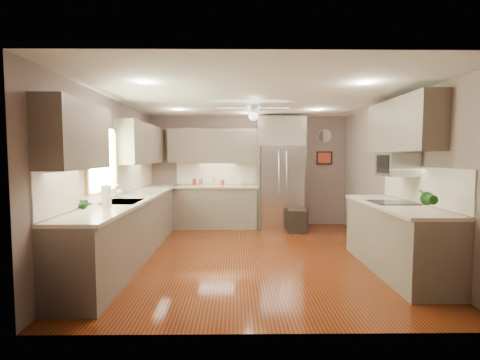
{
  "coord_description": "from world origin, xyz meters",
  "views": [
    {
      "loc": [
        -0.29,
        -5.51,
        1.6
      ],
      "look_at": [
        -0.22,
        0.6,
        1.17
      ],
      "focal_mm": 26.0,
      "sensor_mm": 36.0,
      "label": 1
    }
  ],
  "objects_px": {
    "bowl": "(239,184)",
    "canister_a": "(195,182)",
    "stool": "(298,221)",
    "soap_bottle": "(119,193)",
    "canister_c": "(215,181)",
    "microwave": "(397,164)",
    "potted_plant_left": "(82,205)",
    "refrigerator": "(281,174)",
    "canister_b": "(201,182)",
    "paper_towel": "(106,196)",
    "canister_d": "(223,183)",
    "potted_plant_right": "(427,198)"
  },
  "relations": [
    {
      "from": "canister_d",
      "to": "potted_plant_right",
      "type": "xyz_separation_m",
      "value": [
        2.48,
        -3.78,
        0.12
      ]
    },
    {
      "from": "canister_d",
      "to": "stool",
      "type": "height_order",
      "value": "canister_d"
    },
    {
      "from": "canister_b",
      "to": "soap_bottle",
      "type": "xyz_separation_m",
      "value": [
        -1.0,
        -2.46,
        0.02
      ]
    },
    {
      "from": "soap_bottle",
      "to": "potted_plant_left",
      "type": "bearing_deg",
      "value": -84.97
    },
    {
      "from": "canister_a",
      "to": "soap_bottle",
      "type": "bearing_deg",
      "value": -109.61
    },
    {
      "from": "canister_c",
      "to": "canister_a",
      "type": "bearing_deg",
      "value": -172.4
    },
    {
      "from": "refrigerator",
      "to": "potted_plant_left",
      "type": "bearing_deg",
      "value": -123.6
    },
    {
      "from": "soap_bottle",
      "to": "canister_d",
      "type": "bearing_deg",
      "value": 58.19
    },
    {
      "from": "stool",
      "to": "bowl",
      "type": "bearing_deg",
      "value": 158.69
    },
    {
      "from": "canister_b",
      "to": "paper_towel",
      "type": "relative_size",
      "value": 0.48
    },
    {
      "from": "canister_d",
      "to": "canister_c",
      "type": "bearing_deg",
      "value": 156.62
    },
    {
      "from": "canister_d",
      "to": "canister_a",
      "type": "bearing_deg",
      "value": 178.21
    },
    {
      "from": "canister_d",
      "to": "potted_plant_right",
      "type": "bearing_deg",
      "value": -56.7
    },
    {
      "from": "canister_a",
      "to": "refrigerator",
      "type": "xyz_separation_m",
      "value": [
        1.91,
        -0.04,
        0.17
      ]
    },
    {
      "from": "potted_plant_right",
      "to": "paper_towel",
      "type": "distance_m",
      "value": 3.88
    },
    {
      "from": "canister_b",
      "to": "bowl",
      "type": "bearing_deg",
      "value": -5.28
    },
    {
      "from": "potted_plant_right",
      "to": "potted_plant_left",
      "type": "bearing_deg",
      "value": -176.9
    },
    {
      "from": "microwave",
      "to": "potted_plant_left",
      "type": "bearing_deg",
      "value": -162.4
    },
    {
      "from": "stool",
      "to": "potted_plant_left",
      "type": "bearing_deg",
      "value": -130.18
    },
    {
      "from": "canister_c",
      "to": "paper_towel",
      "type": "distance_m",
      "value": 3.55
    },
    {
      "from": "potted_plant_left",
      "to": "bowl",
      "type": "bearing_deg",
      "value": 66.7
    },
    {
      "from": "soap_bottle",
      "to": "stool",
      "type": "xyz_separation_m",
      "value": [
        3.08,
        1.9,
        -0.79
      ]
    },
    {
      "from": "canister_b",
      "to": "refrigerator",
      "type": "relative_size",
      "value": 0.06
    },
    {
      "from": "stool",
      "to": "canister_d",
      "type": "bearing_deg",
      "value": 162.54
    },
    {
      "from": "refrigerator",
      "to": "potted_plant_right",
      "type": "bearing_deg",
      "value": -72.32
    },
    {
      "from": "canister_a",
      "to": "microwave",
      "type": "distance_m",
      "value": 4.27
    },
    {
      "from": "bowl",
      "to": "canister_a",
      "type": "bearing_deg",
      "value": 177.7
    },
    {
      "from": "canister_a",
      "to": "refrigerator",
      "type": "relative_size",
      "value": 0.06
    },
    {
      "from": "paper_towel",
      "to": "canister_c",
      "type": "bearing_deg",
      "value": 70.63
    },
    {
      "from": "canister_d",
      "to": "potted_plant_left",
      "type": "relative_size",
      "value": 0.42
    },
    {
      "from": "canister_b",
      "to": "canister_a",
      "type": "bearing_deg",
      "value": -164.44
    },
    {
      "from": "canister_b",
      "to": "microwave",
      "type": "bearing_deg",
      "value": -41.99
    },
    {
      "from": "soap_bottle",
      "to": "microwave",
      "type": "distance_m",
      "value": 4.14
    },
    {
      "from": "microwave",
      "to": "stool",
      "type": "distance_m",
      "value": 2.75
    },
    {
      "from": "potted_plant_right",
      "to": "microwave",
      "type": "height_order",
      "value": "microwave"
    },
    {
      "from": "soap_bottle",
      "to": "microwave",
      "type": "xyz_separation_m",
      "value": [
        4.1,
        -0.33,
        0.45
      ]
    },
    {
      "from": "canister_a",
      "to": "potted_plant_left",
      "type": "bearing_deg",
      "value": -100.22
    },
    {
      "from": "soap_bottle",
      "to": "canister_c",
      "type": "bearing_deg",
      "value": 62.21
    },
    {
      "from": "microwave",
      "to": "paper_towel",
      "type": "xyz_separation_m",
      "value": [
        -3.97,
        -0.54,
        -0.4
      ]
    },
    {
      "from": "bowl",
      "to": "stool",
      "type": "distance_m",
      "value": 1.51
    },
    {
      "from": "canister_a",
      "to": "stool",
      "type": "relative_size",
      "value": 0.28
    },
    {
      "from": "bowl",
      "to": "paper_towel",
      "type": "xyz_separation_m",
      "value": [
        -1.72,
        -3.25,
        0.12
      ]
    },
    {
      "from": "potted_plant_right",
      "to": "stool",
      "type": "xyz_separation_m",
      "value": [
        -0.89,
        3.28,
        -0.88
      ]
    },
    {
      "from": "canister_a",
      "to": "potted_plant_right",
      "type": "xyz_separation_m",
      "value": [
        3.11,
        -3.8,
        0.1
      ]
    },
    {
      "from": "potted_plant_left",
      "to": "stool",
      "type": "xyz_separation_m",
      "value": [
        2.94,
        3.48,
        -0.84
      ]
    },
    {
      "from": "potted_plant_right",
      "to": "stool",
      "type": "relative_size",
      "value": 0.71
    },
    {
      "from": "canister_a",
      "to": "soap_bottle",
      "type": "xyz_separation_m",
      "value": [
        -0.86,
        -2.42,
        0.01
      ]
    },
    {
      "from": "potted_plant_right",
      "to": "canister_c",
      "type": "bearing_deg",
      "value": 124.64
    },
    {
      "from": "bowl",
      "to": "refrigerator",
      "type": "height_order",
      "value": "refrigerator"
    },
    {
      "from": "canister_c",
      "to": "canister_d",
      "type": "bearing_deg",
      "value": -23.38
    }
  ]
}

